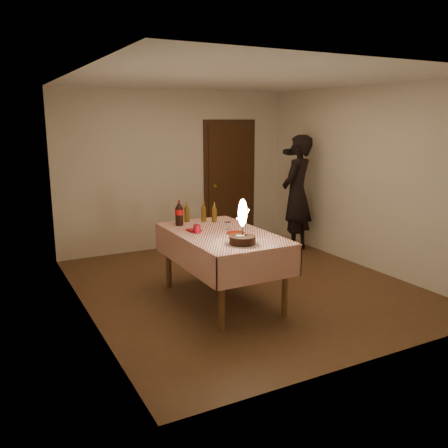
{
  "coord_description": "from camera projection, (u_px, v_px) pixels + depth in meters",
  "views": [
    {
      "loc": [
        -2.98,
        -5.09,
        2.13
      ],
      "look_at": [
        -0.49,
        -0.38,
        0.95
      ],
      "focal_mm": 38.0,
      "sensor_mm": 36.0,
      "label": 1
    }
  ],
  "objects": [
    {
      "name": "ground",
      "position": [
        243.0,
        285.0,
        6.21
      ],
      "size": [
        4.0,
        4.5,
        0.01
      ],
      "primitive_type": "cube",
      "color": "brown",
      "rests_on": "ground"
    },
    {
      "name": "room_shell",
      "position": [
        244.0,
        158.0,
        5.94
      ],
      "size": [
        4.04,
        4.54,
        2.62
      ],
      "color": "beige",
      "rests_on": "ground"
    },
    {
      "name": "dining_table",
      "position": [
        222.0,
        242.0,
        5.55
      ],
      "size": [
        1.02,
        1.72,
        0.84
      ],
      "color": "brown",
      "rests_on": "ground"
    },
    {
      "name": "birthday_cake",
      "position": [
        242.0,
        234.0,
        4.98
      ],
      "size": [
        0.35,
        0.35,
        0.49
      ],
      "color": "white",
      "rests_on": "dining_table"
    },
    {
      "name": "red_plate",
      "position": [
        236.0,
        233.0,
        5.49
      ],
      "size": [
        0.22,
        0.22,
        0.01
      ],
      "primitive_type": "cylinder",
      "color": "#AF220C",
      "rests_on": "dining_table"
    },
    {
      "name": "red_cup",
      "position": [
        197.0,
        229.0,
        5.49
      ],
      "size": [
        0.08,
        0.08,
        0.1
      ],
      "primitive_type": "cylinder",
      "color": "#A50B1E",
      "rests_on": "dining_table"
    },
    {
      "name": "clear_cup",
      "position": [
        228.0,
        226.0,
        5.68
      ],
      "size": [
        0.07,
        0.07,
        0.09
      ],
      "primitive_type": "cylinder",
      "color": "white",
      "rests_on": "dining_table"
    },
    {
      "name": "napkin_stack",
      "position": [
        194.0,
        230.0,
        5.61
      ],
      "size": [
        0.15,
        0.15,
        0.02
      ],
      "primitive_type": "cube",
      "color": "#A5121B",
      "rests_on": "dining_table"
    },
    {
      "name": "cola_bottle",
      "position": [
        179.0,
        213.0,
        5.87
      ],
      "size": [
        0.1,
        0.1,
        0.32
      ],
      "color": "black",
      "rests_on": "dining_table"
    },
    {
      "name": "amber_bottle_left",
      "position": [
        187.0,
        213.0,
        6.08
      ],
      "size": [
        0.06,
        0.06,
        0.25
      ],
      "color": "#553B0E",
      "rests_on": "dining_table"
    },
    {
      "name": "amber_bottle_right",
      "position": [
        214.0,
        213.0,
        6.07
      ],
      "size": [
        0.06,
        0.06,
        0.25
      ],
      "color": "#553B0E",
      "rests_on": "dining_table"
    },
    {
      "name": "amber_bottle_mid",
      "position": [
        204.0,
        213.0,
        6.1
      ],
      "size": [
        0.06,
        0.06,
        0.25
      ],
      "color": "#553B0E",
      "rests_on": "dining_table"
    },
    {
      "name": "photographer",
      "position": [
        297.0,
        194.0,
        7.65
      ],
      "size": [
        0.83,
        0.75,
        1.89
      ],
      "color": "black",
      "rests_on": "ground"
    }
  ]
}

